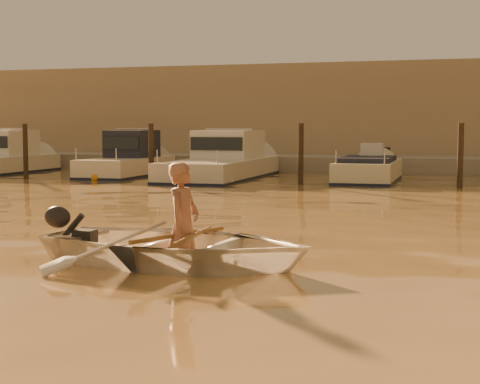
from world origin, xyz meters
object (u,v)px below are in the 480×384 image
(moored_boat_2, at_px, (223,161))
(moored_boat_3, at_px, (368,175))
(person, at_px, (183,225))
(waterfront_building, at_px, (361,116))
(moored_boat_1, at_px, (127,160))
(dinghy, at_px, (177,245))

(moored_boat_2, bearing_deg, moored_boat_3, 0.00)
(person, distance_m, waterfront_building, 27.57)
(moored_boat_1, distance_m, moored_boat_2, 3.88)
(moored_boat_2, relative_size, moored_boat_3, 1.52)
(moored_boat_2, bearing_deg, waterfront_building, 71.83)
(person, xyz_separation_m, waterfront_building, (-1.21, 27.48, 1.84))
(dinghy, height_order, person, person)
(moored_boat_1, distance_m, waterfront_building, 13.43)
(moored_boat_1, bearing_deg, moored_boat_3, 0.00)
(moored_boat_2, distance_m, moored_boat_3, 5.37)
(dinghy, xyz_separation_m, moored_boat_1, (-8.60, 16.48, 0.35))
(moored_boat_1, xyz_separation_m, waterfront_building, (7.49, 11.00, 1.77))
(dinghy, xyz_separation_m, waterfront_building, (-1.11, 27.48, 2.13))
(waterfront_building, bearing_deg, moored_boat_3, -81.00)
(dinghy, bearing_deg, moored_boat_1, 32.52)
(person, bearing_deg, moored_boat_1, 32.78)
(dinghy, distance_m, person, 0.30)
(person, xyz_separation_m, moored_boat_2, (-4.82, 16.48, 0.07))
(dinghy, bearing_deg, moored_boat_2, 20.94)
(dinghy, distance_m, moored_boat_2, 17.14)
(dinghy, bearing_deg, person, -90.00)
(moored_boat_3, bearing_deg, waterfront_building, 99.00)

